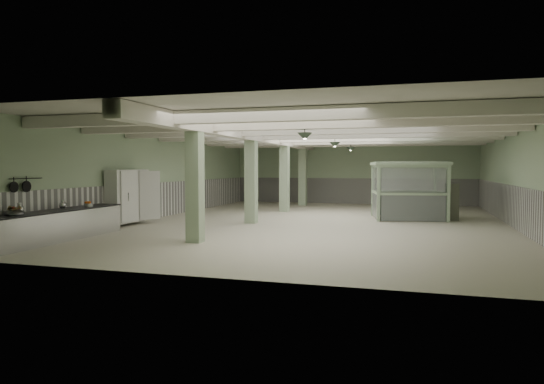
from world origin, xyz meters
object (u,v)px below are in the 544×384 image
(guard_booth, at_px, (408,180))
(filing_cabinet, at_px, (452,202))
(walkin_cooler, at_px, (129,199))
(prep_counter, at_px, (54,226))

(guard_booth, bearing_deg, filing_cabinet, -10.16)
(walkin_cooler, height_order, filing_cabinet, walkin_cooler)
(prep_counter, relative_size, guard_booth, 1.60)
(guard_booth, distance_m, filing_cabinet, 1.93)
(walkin_cooler, relative_size, filing_cabinet, 1.43)
(guard_booth, bearing_deg, walkin_cooler, -162.40)
(prep_counter, relative_size, walkin_cooler, 2.52)
(guard_booth, relative_size, filing_cabinet, 2.25)
(walkin_cooler, xyz_separation_m, guard_booth, (9.94, 5.28, 0.66))
(prep_counter, xyz_separation_m, filing_cabinet, (11.56, 9.27, 0.28))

